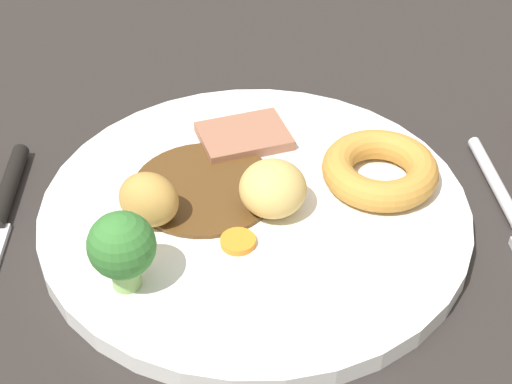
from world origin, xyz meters
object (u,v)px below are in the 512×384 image
object	(u,v)px
dinner_plate	(256,211)
fork	(510,212)
meat_slice_main	(240,136)
broccoli_floret	(122,248)
roast_potato_left	(149,200)
yorkshire_pudding	(380,169)
roast_potato_right	(273,189)
carrot_coin_front	(238,242)

from	to	relation	value
dinner_plate	fork	xyz separation A→B (cm)	(-17.37, 1.72, -0.31)
meat_slice_main	broccoli_floret	size ratio (longest dim) A/B	1.23
roast_potato_left	fork	bearing A→B (deg)	178.28
dinner_plate	yorkshire_pudding	bearing A→B (deg)	-171.19
yorkshire_pudding	roast_potato_right	world-z (taller)	roast_potato_right
carrot_coin_front	broccoli_floret	size ratio (longest dim) A/B	0.43
fork	dinner_plate	bearing A→B (deg)	-94.36
yorkshire_pudding	carrot_coin_front	world-z (taller)	yorkshire_pudding
meat_slice_main	yorkshire_pudding	xyz separation A→B (cm)	(-9.11, 5.94, 0.68)
carrot_coin_front	broccoli_floret	bearing A→B (deg)	21.21
meat_slice_main	fork	bearing A→B (deg)	153.04
yorkshire_pudding	fork	bearing A→B (deg)	160.37
roast_potato_right	broccoli_floret	world-z (taller)	broccoli_floret
meat_slice_main	roast_potato_right	world-z (taller)	roast_potato_right
dinner_plate	fork	size ratio (longest dim) A/B	1.89
yorkshire_pudding	roast_potato_right	bearing A→B (deg)	15.41
roast_potato_right	roast_potato_left	bearing A→B (deg)	1.51
meat_slice_main	carrot_coin_front	distance (cm)	11.18
broccoli_floret	fork	distance (cm)	26.60
yorkshire_pudding	fork	xyz separation A→B (cm)	(-8.62, 3.07, -2.09)
dinner_plate	broccoli_floret	world-z (taller)	broccoli_floret
roast_potato_left	fork	distance (cm)	24.58
fork	roast_potato_left	bearing A→B (deg)	-90.43
roast_potato_left	dinner_plate	bearing A→B (deg)	-172.02
roast_potato_right	broccoli_floret	bearing A→B (deg)	31.06
dinner_plate	meat_slice_main	bearing A→B (deg)	-87.22
meat_slice_main	dinner_plate	bearing A→B (deg)	92.78
roast_potato_right	fork	bearing A→B (deg)	176.70
meat_slice_main	fork	size ratio (longest dim) A/B	0.42
roast_potato_right	fork	distance (cm)	16.62
dinner_plate	carrot_coin_front	distance (cm)	4.23
dinner_plate	roast_potato_left	size ratio (longest dim) A/B	7.24
dinner_plate	broccoli_floret	distance (cm)	11.31
dinner_plate	carrot_coin_front	size ratio (longest dim) A/B	12.78
broccoli_floret	meat_slice_main	bearing A→B (deg)	-120.51
carrot_coin_front	roast_potato_right	bearing A→B (deg)	-130.49
yorkshire_pudding	carrot_coin_front	size ratio (longest dim) A/B	3.55
fork	roast_potato_right	bearing A→B (deg)	-92.02
yorkshire_pudding	fork	size ratio (longest dim) A/B	0.53
meat_slice_main	carrot_coin_front	size ratio (longest dim) A/B	2.83
dinner_plate	broccoli_floret	size ratio (longest dim) A/B	5.56
fork	meat_slice_main	bearing A→B (deg)	-115.67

